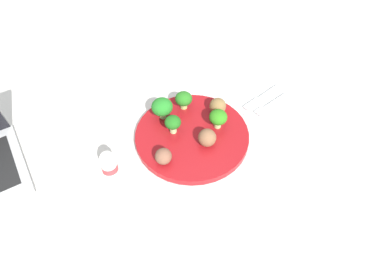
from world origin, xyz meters
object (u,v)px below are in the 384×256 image
(broccoli_floret_back_right, at_px, (184,99))
(knife, at_px, (262,98))
(plate, at_px, (192,136))
(meatball_center, at_px, (163,156))
(broccoli_floret_mid_right, at_px, (162,107))
(fork, at_px, (271,105))
(broccoli_floret_far_rim, at_px, (173,123))
(meatball_far_rim, at_px, (218,106))
(broccoli_floret_front_right, at_px, (218,118))
(yogurt_bottle, at_px, (109,166))
(napkin, at_px, (268,101))
(meatball_mid_left, at_px, (207,138))

(broccoli_floret_back_right, bearing_deg, knife, 159.30)
(plate, relative_size, meatball_center, 7.26)
(broccoli_floret_mid_right, distance_m, meatball_center, 0.14)
(plate, xyz_separation_m, fork, (-0.24, 0.02, -0.00))
(broccoli_floret_mid_right, relative_size, knife, 0.40)
(broccoli_floret_far_rim, relative_size, meatball_far_rim, 1.16)
(plate, bearing_deg, broccoli_floret_front_right, 166.91)
(fork, xyz_separation_m, yogurt_bottle, (0.45, -0.03, 0.02))
(napkin, bearing_deg, meatball_mid_left, 9.92)
(broccoli_floret_mid_right, relative_size, napkin, 0.34)
(broccoli_floret_front_right, height_order, fork, broccoli_floret_front_right)
(meatball_center, relative_size, yogurt_bottle, 0.56)
(meatball_center, height_order, yogurt_bottle, yogurt_bottle)
(meatball_mid_left, bearing_deg, napkin, -170.08)
(knife, bearing_deg, napkin, 114.62)
(broccoli_floret_far_rim, relative_size, knife, 0.34)
(broccoli_floret_mid_right, bearing_deg, meatball_center, 60.93)
(broccoli_floret_mid_right, distance_m, knife, 0.28)
(broccoli_floret_back_right, bearing_deg, meatball_mid_left, 81.76)
(broccoli_floret_mid_right, relative_size, yogurt_bottle, 0.83)
(fork, bearing_deg, plate, -5.98)
(fork, relative_size, knife, 0.83)
(broccoli_floret_mid_right, relative_size, fork, 0.48)
(yogurt_bottle, bearing_deg, plate, 177.49)
(yogurt_bottle, bearing_deg, broccoli_floret_front_right, 174.95)
(napkin, bearing_deg, meatball_far_rim, -12.29)
(fork, height_order, knife, same)
(broccoli_floret_front_right, xyz_separation_m, meatball_center, (0.17, 0.02, -0.01))
(broccoli_floret_front_right, height_order, broccoli_floret_far_rim, broccoli_floret_front_right)
(plate, distance_m, broccoli_floret_mid_right, 0.10)
(broccoli_floret_mid_right, height_order, fork, broccoli_floret_mid_right)
(plate, xyz_separation_m, meatball_far_rim, (-0.10, -0.03, 0.03))
(meatball_mid_left, bearing_deg, knife, -165.59)
(napkin, relative_size, fork, 1.40)
(plate, xyz_separation_m, broccoli_floret_front_right, (-0.07, 0.02, 0.04))
(broccoli_floret_back_right, bearing_deg, broccoli_floret_front_right, 108.34)
(meatball_mid_left, bearing_deg, broccoli_floret_back_right, -98.24)
(broccoli_floret_back_right, xyz_separation_m, napkin, (-0.21, 0.09, -0.04))
(plate, distance_m, broccoli_floret_front_right, 0.08)
(plate, distance_m, napkin, 0.24)
(meatball_far_rim, height_order, knife, meatball_far_rim)
(napkin, bearing_deg, yogurt_bottle, -1.91)
(yogurt_bottle, bearing_deg, broccoli_floret_back_right, -162.17)
(broccoli_floret_front_right, distance_m, meatball_far_rim, 0.05)
(broccoli_floret_back_right, relative_size, broccoli_floret_mid_right, 0.85)
(meatball_center, distance_m, napkin, 0.35)
(napkin, bearing_deg, broccoli_floret_mid_right, -18.83)
(fork, xyz_separation_m, knife, (0.00, -0.04, -0.00))
(broccoli_floret_front_right, distance_m, fork, 0.17)
(meatball_mid_left, bearing_deg, plate, -75.13)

